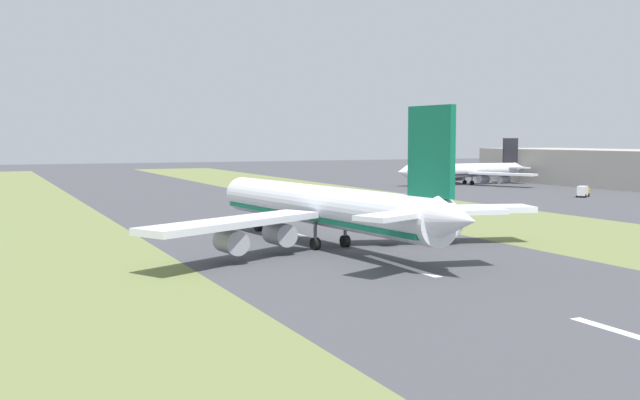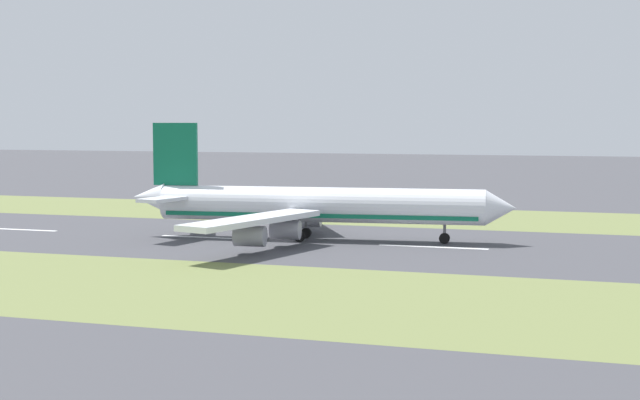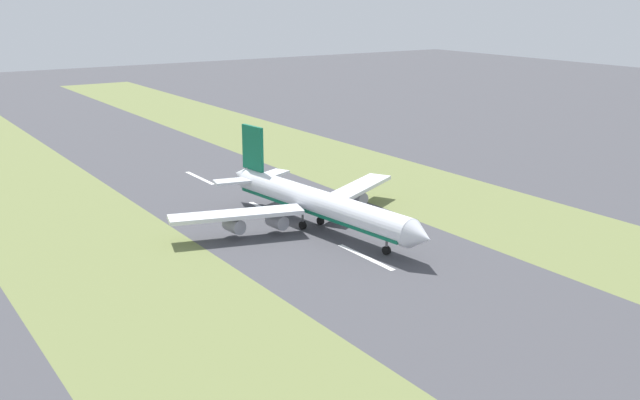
% 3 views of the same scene
% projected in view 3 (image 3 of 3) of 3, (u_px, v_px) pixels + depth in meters
% --- Properties ---
extents(ground_plane, '(800.00, 800.00, 0.00)m').
position_uv_depth(ground_plane, '(298.00, 225.00, 172.00)').
color(ground_plane, '#424247').
extents(grass_median_west, '(40.00, 600.00, 0.01)m').
position_uv_depth(grass_median_west, '(444.00, 197.00, 195.80)').
color(grass_median_west, olive).
rests_on(grass_median_west, ground).
extents(grass_median_east, '(40.00, 600.00, 0.01)m').
position_uv_depth(grass_median_east, '(105.00, 262.00, 148.20)').
color(grass_median_east, olive).
rests_on(grass_median_east, ground).
extents(centreline_dash_near, '(1.20, 18.00, 0.01)m').
position_uv_depth(centreline_dash_near, '(200.00, 178.00, 215.52)').
color(centreline_dash_near, silver).
rests_on(centreline_dash_near, ground).
extents(centreline_dash_mid, '(1.20, 18.00, 0.01)m').
position_uv_depth(centreline_dash_mid, '(268.00, 210.00, 183.30)').
color(centreline_dash_mid, silver).
rests_on(centreline_dash_mid, ground).
extents(centreline_dash_far, '(1.20, 18.00, 0.01)m').
position_uv_depth(centreline_dash_far, '(365.00, 257.00, 151.09)').
color(centreline_dash_far, silver).
rests_on(centreline_dash_far, ground).
extents(airplane_main_jet, '(63.76, 67.20, 20.20)m').
position_uv_depth(airplane_main_jet, '(315.00, 202.00, 168.12)').
color(airplane_main_jet, silver).
rests_on(airplane_main_jet, ground).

